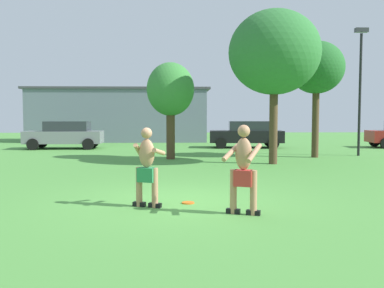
% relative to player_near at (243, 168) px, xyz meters
% --- Properties ---
extents(ground_plane, '(80.00, 80.00, 0.00)m').
position_rel_player_near_xyz_m(ground_plane, '(-1.21, 1.28, -0.88)').
color(ground_plane, '#4C8E3D').
extents(player_near, '(0.80, 0.66, 1.68)m').
position_rel_player_near_xyz_m(player_near, '(0.00, 0.00, 0.00)').
color(player_near, black).
rests_on(player_near, ground_plane).
extents(player_in_green, '(0.68, 0.71, 1.61)m').
position_rel_player_near_xyz_m(player_in_green, '(-1.85, 0.73, -0.04)').
color(player_in_green, black).
rests_on(player_in_green, ground_plane).
extents(frisbee, '(0.27, 0.27, 0.03)m').
position_rel_player_near_xyz_m(frisbee, '(-1.00, 1.04, -0.87)').
color(frisbee, orange).
rests_on(frisbee, ground_plane).
extents(car_gray_near_post, '(4.37, 2.16, 1.58)m').
position_rel_player_near_xyz_m(car_gray_near_post, '(-7.62, 16.52, -0.06)').
color(car_gray_near_post, slate).
rests_on(car_gray_near_post, ground_plane).
extents(car_black_mid_lot, '(4.44, 2.32, 1.58)m').
position_rel_player_near_xyz_m(car_black_mid_lot, '(2.99, 16.96, -0.06)').
color(car_black_mid_lot, black).
rests_on(car_black_mid_lot, ground_plane).
extents(lamp_post, '(0.60, 0.24, 5.95)m').
position_rel_player_near_xyz_m(lamp_post, '(7.38, 11.61, 2.75)').
color(lamp_post, black).
rests_on(lamp_post, ground_plane).
extents(outbuilding_behind_lot, '(13.36, 4.90, 3.96)m').
position_rel_player_near_xyz_m(outbuilding_behind_lot, '(-5.46, 24.20, 1.10)').
color(outbuilding_behind_lot, slate).
rests_on(outbuilding_behind_lot, ground_plane).
extents(tree_left_field, '(2.04, 2.04, 4.17)m').
position_rel_player_near_xyz_m(tree_left_field, '(-1.47, 10.39, 2.08)').
color(tree_left_field, '#4C3823').
rests_on(tree_left_field, ground_plane).
extents(tree_right_field, '(3.52, 3.52, 5.93)m').
position_rel_player_near_xyz_m(tree_right_field, '(2.54, 8.36, 3.40)').
color(tree_right_field, '#4C3823').
rests_on(tree_right_field, ground_plane).
extents(tree_behind_players, '(2.46, 2.46, 5.21)m').
position_rel_player_near_xyz_m(tree_behind_players, '(5.05, 10.89, 3.11)').
color(tree_behind_players, '#4C3823').
rests_on(tree_behind_players, ground_plane).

